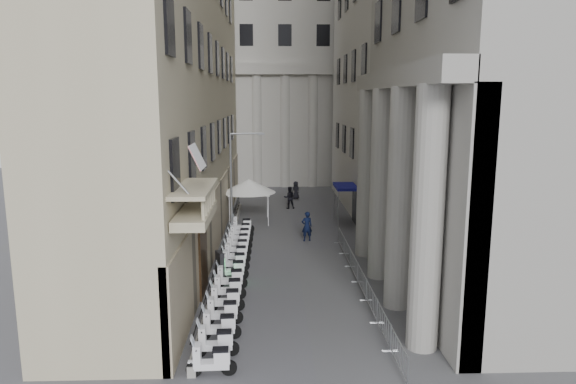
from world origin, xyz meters
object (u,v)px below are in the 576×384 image
at_px(scooter_0, 212,376).
at_px(info_kiosk, 220,267).
at_px(security_tent, 249,186).
at_px(pedestrian_b, 289,198).
at_px(pedestrian_a, 307,226).
at_px(street_lamp, 235,178).

relative_size(scooter_0, info_kiosk, 0.89).
height_order(scooter_0, info_kiosk, info_kiosk).
height_order(scooter_0, security_tent, security_tent).
distance_m(scooter_0, pedestrian_b, 27.81).
bearing_deg(info_kiosk, scooter_0, -110.67).
bearing_deg(info_kiosk, pedestrian_a, 32.99).
distance_m(scooter_0, info_kiosk, 9.22).
bearing_deg(security_tent, info_kiosk, -94.19).
bearing_deg(security_tent, pedestrian_b, 56.00).
height_order(info_kiosk, pedestrian_a, pedestrian_a).
bearing_deg(scooter_0, pedestrian_b, -9.98).
xyz_separation_m(security_tent, pedestrian_b, (3.27, 4.85, -1.85)).
bearing_deg(pedestrian_a, pedestrian_b, -98.39).
distance_m(street_lamp, pedestrian_b, 11.45).
xyz_separation_m(street_lamp, info_kiosk, (-0.26, -8.18, -3.44)).
bearing_deg(pedestrian_a, street_lamp, -15.95).
bearing_deg(scooter_0, info_kiosk, 1.32).
distance_m(info_kiosk, pedestrian_a, 9.40).
relative_size(security_tent, info_kiosk, 2.48).
bearing_deg(pedestrian_b, pedestrian_a, 89.39).
xyz_separation_m(security_tent, info_kiosk, (-0.99, -13.53, -1.97)).
bearing_deg(info_kiosk, street_lamp, 63.78).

